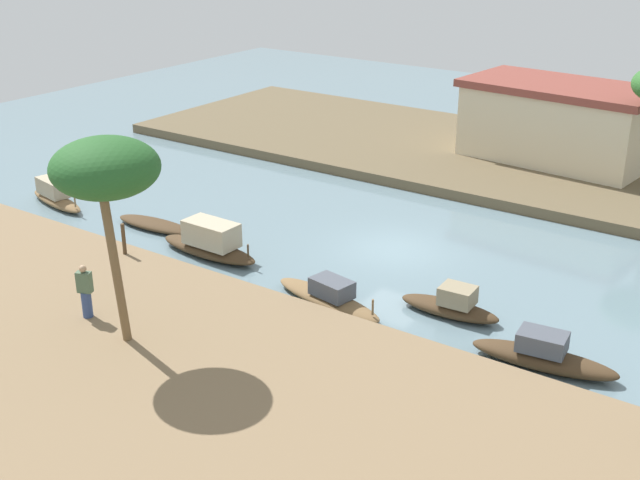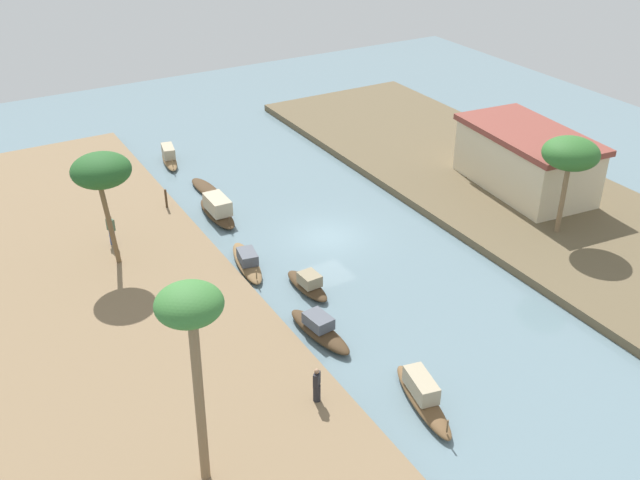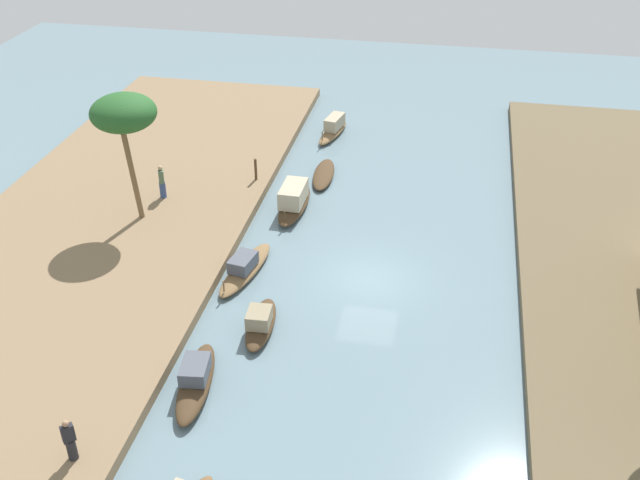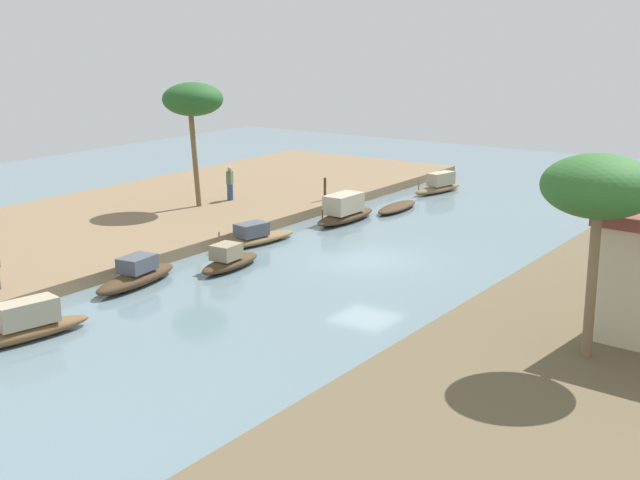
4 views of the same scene
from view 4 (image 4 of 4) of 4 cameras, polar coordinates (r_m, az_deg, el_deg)
river_water at (r=35.25m, az=3.10°, el=-1.31°), size 67.41×67.41×0.00m
riverbank_left at (r=43.00m, az=-11.51°, el=1.57°), size 41.98×12.90×0.48m
sampan_downstream_large at (r=49.66m, az=7.82°, el=3.61°), size 3.96×1.61×1.13m
sampan_with_tall_canopy at (r=32.37m, az=-11.96°, el=-2.29°), size 4.28×1.58×1.09m
sampan_with_red_awning at (r=41.84m, az=1.64°, el=1.93°), size 4.44×1.30×1.38m
sampan_foreground at (r=37.66m, az=-4.36°, el=0.19°), size 4.58×1.84×0.98m
sampan_midstream at (r=27.74m, az=-19.00°, el=-5.40°), size 4.71×1.85×1.23m
sampan_near_left_bank at (r=33.93m, az=-5.99°, el=-1.33°), size 3.38×1.21×1.06m
sampan_upstream_small at (r=44.64m, az=5.09°, el=2.17°), size 3.78×1.28×0.36m
person_by_mooring at (r=44.83m, az=-5.93°, el=3.68°), size 0.51×0.41×1.73m
mooring_post at (r=44.62m, az=0.33°, el=3.38°), size 0.14×0.14×1.16m
palm_tree_left_near at (r=43.03m, az=-8.35°, el=9.06°), size 2.96×2.96×6.09m
palm_tree_right_tall at (r=23.78m, az=17.87°, el=3.27°), size 3.05×3.05×5.57m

